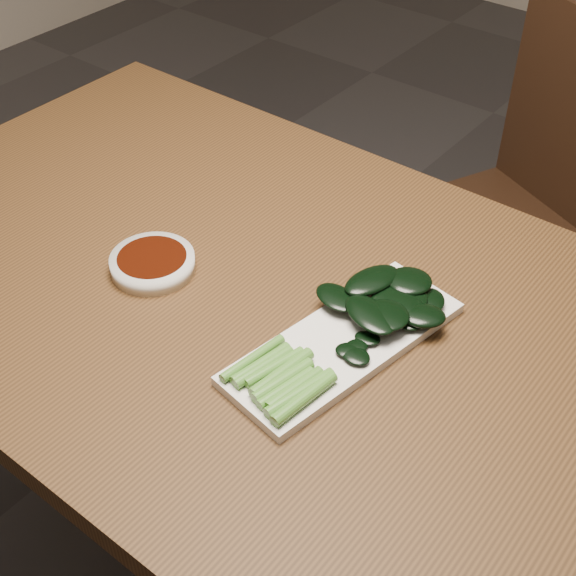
# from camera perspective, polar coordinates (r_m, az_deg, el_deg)

# --- Properties ---
(table) EXTENTS (1.40, 0.80, 0.75)m
(table) POSITION_cam_1_polar(r_m,az_deg,el_deg) (1.16, -0.90, -3.23)
(table) COLOR #482D14
(table) RESTS_ON ground
(chair_far) EXTENTS (0.55, 0.55, 0.89)m
(chair_far) POSITION_cam_1_polar(r_m,az_deg,el_deg) (1.80, 16.29, 5.33)
(chair_far) COLOR black
(chair_far) RESTS_ON ground
(sauce_bowl) EXTENTS (0.12, 0.12, 0.02)m
(sauce_bowl) POSITION_cam_1_polar(r_m,az_deg,el_deg) (1.17, -9.61, 1.78)
(sauce_bowl) COLOR white
(sauce_bowl) RESTS_ON table
(serving_plate) EXTENTS (0.18, 0.35, 0.01)m
(serving_plate) POSITION_cam_1_polar(r_m,az_deg,el_deg) (1.04, 3.97, -3.92)
(serving_plate) COLOR white
(serving_plate) RESTS_ON table
(gai_lan) EXTENTS (0.18, 0.34, 0.03)m
(gai_lan) POSITION_cam_1_polar(r_m,az_deg,el_deg) (1.04, 5.28, -2.41)
(gai_lan) COLOR #518E31
(gai_lan) RESTS_ON serving_plate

